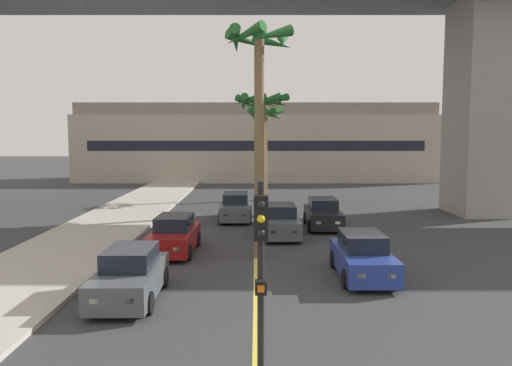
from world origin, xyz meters
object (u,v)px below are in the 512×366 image
object	(u,v)px
car_queue_fifth	(281,222)
traffic_light_median_near	(261,269)
car_queue_third	(323,214)
car_queue_front	(175,236)
palm_tree_far_median	(262,118)
car_queue_second	(236,208)
car_queue_fourth	(130,276)
car_queue_sixth	(363,257)
palm_tree_near_median	(259,79)
palm_tree_mid_median	(265,124)

from	to	relation	value
car_queue_fifth	traffic_light_median_near	size ratio (longest dim) A/B	0.98
car_queue_third	car_queue_fifth	distance (m)	3.31
traffic_light_median_near	car_queue_front	bearing A→B (deg)	105.74
car_queue_fifth	palm_tree_far_median	bearing A→B (deg)	97.82
car_queue_second	palm_tree_far_median	bearing A→B (deg)	45.18
car_queue_fourth	car_queue_sixth	distance (m)	7.88
car_queue_sixth	palm_tree_far_median	xyz separation A→B (m)	(-3.37, 13.22, 5.18)
car_queue_third	car_queue_second	bearing A→B (deg)	153.43
palm_tree_near_median	car_queue_third	bearing A→B (deg)	62.12
palm_tree_far_median	car_queue_fourth	bearing A→B (deg)	-104.94
car_queue_front	car_queue_second	bearing A→B (deg)	74.21
palm_tree_near_median	palm_tree_far_median	world-z (taller)	palm_tree_near_median
car_queue_third	palm_tree_far_median	world-z (taller)	palm_tree_far_median
car_queue_second	palm_tree_near_median	xyz separation A→B (m)	(1.29, -8.89, 6.40)
car_queue_fifth	palm_tree_far_median	size ratio (longest dim) A/B	0.56
traffic_light_median_near	palm_tree_far_median	bearing A→B (deg)	89.33
car_queue_front	palm_tree_mid_median	distance (m)	18.21
traffic_light_median_near	car_queue_third	bearing A→B (deg)	79.16
palm_tree_mid_median	car_queue_fourth	bearing A→B (deg)	-100.99
car_queue_fourth	palm_tree_near_median	size ratio (longest dim) A/B	0.45
car_queue_third	car_queue_fifth	bearing A→B (deg)	-135.68
traffic_light_median_near	car_queue_sixth	bearing A→B (deg)	67.70
palm_tree_far_median	car_queue_fifth	bearing A→B (deg)	-82.18
car_queue_sixth	car_queue_third	bearing A→B (deg)	90.92
car_queue_front	car_queue_third	xyz separation A→B (m)	(7.01, 5.65, 0.00)
car_queue_fourth	traffic_light_median_near	bearing A→B (deg)	-59.11
car_queue_front	car_queue_fourth	xyz separation A→B (m)	(-0.36, -6.01, 0.00)
car_queue_front	car_queue_sixth	distance (m)	8.04
car_queue_sixth	car_queue_fourth	bearing A→B (deg)	-162.68
car_queue_fourth	palm_tree_mid_median	world-z (taller)	palm_tree_mid_median
car_queue_third	car_queue_sixth	size ratio (longest dim) A/B	1.00
car_queue_fifth	car_queue_sixth	size ratio (longest dim) A/B	1.01
car_queue_second	palm_tree_far_median	xyz separation A→B (m)	(1.52, 1.53, 5.18)
car_queue_second	traffic_light_median_near	world-z (taller)	traffic_light_median_near
car_queue_front	palm_tree_mid_median	world-z (taller)	palm_tree_mid_median
car_queue_front	palm_tree_near_median	size ratio (longest dim) A/B	0.45
car_queue_sixth	traffic_light_median_near	distance (m)	9.78
car_queue_third	traffic_light_median_near	bearing A→B (deg)	-100.84
car_queue_front	car_queue_second	distance (m)	8.34
car_queue_fourth	palm_tree_mid_median	size ratio (longest dim) A/B	0.59
car_queue_front	car_queue_fourth	size ratio (longest dim) A/B	1.00
car_queue_front	car_queue_third	bearing A→B (deg)	38.88
palm_tree_near_median	palm_tree_mid_median	size ratio (longest dim) A/B	1.31
car_queue_fourth	traffic_light_median_near	xyz separation A→B (m)	(3.89, -6.51, 1.99)
car_queue_third	car_queue_fourth	xyz separation A→B (m)	(-7.37, -11.67, 0.00)
car_queue_sixth	palm_tree_far_median	distance (m)	14.59
car_queue_front	palm_tree_far_median	size ratio (longest dim) A/B	0.56
palm_tree_near_median	car_queue_front	bearing A→B (deg)	166.34
car_queue_front	car_queue_fifth	bearing A→B (deg)	35.73
car_queue_fourth	palm_tree_far_median	xyz separation A→B (m)	(4.15, 15.57, 5.18)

